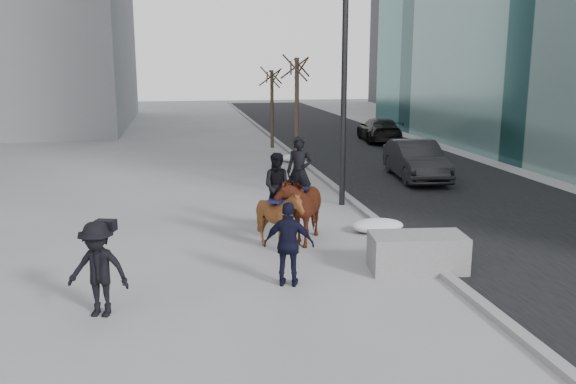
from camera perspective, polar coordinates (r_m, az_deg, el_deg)
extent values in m
plane|color=gray|center=(13.65, 0.90, -7.22)|extent=(120.00, 120.00, 0.00)
cube|color=black|center=(24.96, 12.34, 1.43)|extent=(8.00, 90.00, 0.01)
cube|color=gray|center=(23.72, 3.37, 1.27)|extent=(0.25, 90.00, 0.12)
cube|color=gray|center=(13.73, 12.01, -5.57)|extent=(2.16, 1.25, 0.82)
imported|color=black|center=(24.24, 11.89, 2.93)|extent=(2.04, 4.70, 1.50)
imported|color=black|center=(35.44, 8.52, 5.79)|extent=(2.42, 4.89, 1.37)
imported|color=#451B0D|center=(15.58, 1.15, -1.42)|extent=(1.65, 2.27, 1.74)
imported|color=black|center=(15.54, 1.06, 1.88)|extent=(0.78, 0.65, 1.82)
cube|color=black|center=(15.62, 1.05, 0.50)|extent=(0.66, 0.70, 0.06)
imported|color=#492B0E|center=(14.75, -0.78, -2.57)|extent=(1.56, 1.67, 1.56)
imported|color=black|center=(14.71, -0.89, 0.55)|extent=(0.91, 0.79, 1.63)
cube|color=#11103C|center=(14.78, -0.88, -0.75)|extent=(0.60, 0.66, 0.06)
imported|color=black|center=(12.43, 0.10, -4.92)|extent=(1.11, 0.70, 1.75)
cylinder|color=#EA5D0D|center=(12.86, -0.56, -3.07)|extent=(0.04, 0.18, 0.07)
imported|color=black|center=(11.50, -17.34, -6.93)|extent=(1.28, 0.96, 1.75)
cube|color=black|center=(11.51, -16.69, -3.01)|extent=(0.41, 0.32, 0.20)
cylinder|color=black|center=(19.18, 5.31, 12.02)|extent=(0.18, 0.18, 9.00)
ellipsoid|color=silver|center=(16.63, 8.37, -3.13)|extent=(1.43, 0.91, 0.36)
ellipsoid|color=silver|center=(28.02, 0.60, 3.20)|extent=(1.33, 0.85, 0.34)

